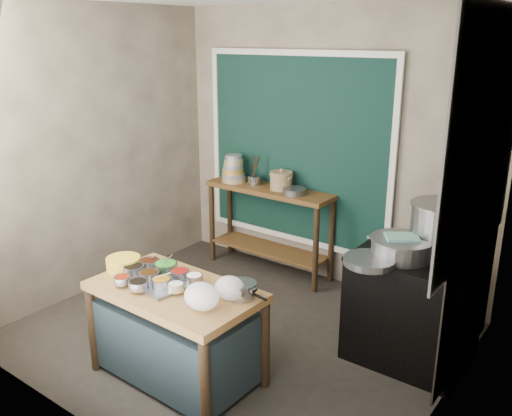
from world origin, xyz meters
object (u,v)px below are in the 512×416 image
Objects in this scene: steamer at (401,248)px; stove_block at (411,310)px; prep_table at (177,333)px; condiment_tray at (158,281)px; yellow_basin at (124,264)px; stock_pot at (441,228)px; utensil_cup at (255,180)px; saucepan at (242,290)px; back_counter at (269,230)px; ceramic_crock at (281,182)px.

stove_block is at bearing 40.43° from steamer.
condiment_tray is (-0.16, -0.01, 0.39)m from prep_table.
stock_pot reaches higher than yellow_basin.
steamer is at bearing -22.52° from utensil_cup.
stock_pot is (0.10, 0.20, 0.65)m from stove_block.
stove_block is 1.99m from condiment_tray.
utensil_cup is (-1.29, 1.88, 0.19)m from saucepan.
back_counter is at bearing 91.63° from yellow_basin.
condiment_tray is 1.89× the size of yellow_basin.
saucepan is at bearing -55.44° from utensil_cup.
steamer is at bearing -24.26° from back_counter.
prep_table is 7.77× the size of utensil_cup.
utensil_cup reaches higher than yellow_basin.
stock_pot reaches higher than back_counter.
ceramic_crock is at bearing 98.38° from condiment_tray.
saucepan is 2.12m from ceramic_crock.
stock_pot is at bearing -13.89° from utensil_cup.
ceramic_crock is at bearing 163.69° from stock_pot.
condiment_tray is 2.10m from ceramic_crock.
utensil_cup is at bearing 112.55° from prep_table.
yellow_basin is at bearing -92.20° from ceramic_crock.
stove_block is at bearing 63.31° from saucepan.
stove_block is at bearing 35.36° from yellow_basin.
stove_block is (1.30, 1.30, 0.05)m from prep_table.
steamer reaches higher than prep_table.
stove_block is (1.90, -0.73, -0.05)m from back_counter.
back_counter reaches higher than saucepan.
steamer is at bearing 35.06° from yellow_basin.
ceramic_crock is at bearing 125.97° from saucepan.
stove_block is 2.29m from yellow_basin.
back_counter is 5.47× the size of yellow_basin.
prep_table is at bearing 3.90° from condiment_tray.
condiment_tray is at bearing -72.62° from utensil_cup.
ceramic_crock is (0.08, 2.06, 0.23)m from yellow_basin.
prep_table is 0.69m from yellow_basin.
stove_block is 0.55m from steamer.
back_counter is 2.90× the size of condiment_tray.
steamer is (-0.10, -0.08, 0.53)m from stove_block.
stove_block is 3.40× the size of yellow_basin.
prep_table is at bearing -132.91° from stock_pot.
condiment_tray is (0.44, -2.04, 0.29)m from back_counter.
back_counter is (-0.60, 2.03, 0.10)m from prep_table.
yellow_basin is 2.07m from ceramic_crock.
back_counter is at bearing -5.46° from utensil_cup.
saucepan is 1.64m from stock_pot.
saucepan is at bearing -124.40° from steamer.
stock_pot reaches higher than saucepan.
back_counter is at bearing -171.77° from ceramic_crock.
yellow_basin is at bearing -160.97° from saucepan.
utensil_cup is (-2.10, 0.75, 0.57)m from stove_block.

